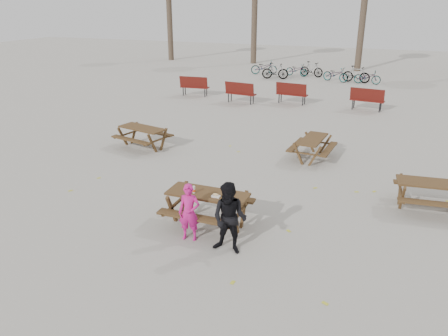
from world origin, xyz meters
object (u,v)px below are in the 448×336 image
(main_picnic_table, at_px, (208,201))
(picnic_table_east, at_px, (432,196))
(picnic_table_north, at_px, (143,137))
(child, at_px, (189,212))
(food_tray, at_px, (216,196))
(adult, at_px, (230,218))
(soda_bottle, at_px, (194,190))
(picnic_table_far, at_px, (312,148))

(main_picnic_table, relative_size, picnic_table_east, 1.08)
(picnic_table_north, bearing_deg, child, -37.16)
(main_picnic_table, distance_m, food_tray, 0.35)
(child, bearing_deg, picnic_table_east, 23.92)
(adult, relative_size, picnic_table_east, 0.89)
(soda_bottle, distance_m, picnic_table_east, 5.71)
(soda_bottle, distance_m, picnic_table_far, 5.58)
(soda_bottle, relative_size, picnic_table_east, 0.10)
(picnic_table_far, bearing_deg, picnic_table_east, -122.86)
(soda_bottle, xyz_separation_m, picnic_table_east, (5.00, 2.71, -0.49))
(main_picnic_table, height_order, food_tray, food_tray)
(child, xyz_separation_m, picnic_table_east, (4.83, 3.33, -0.26))
(soda_bottle, bearing_deg, picnic_table_far, 72.64)
(food_tray, relative_size, picnic_table_north, 0.11)
(main_picnic_table, distance_m, picnic_table_north, 5.96)
(food_tray, distance_m, picnic_table_east, 5.26)
(child, height_order, picnic_table_east, child)
(picnic_table_east, xyz_separation_m, picnic_table_far, (-3.34, 2.59, -0.02))
(child, relative_size, picnic_table_north, 0.75)
(main_picnic_table, bearing_deg, picnic_table_north, 134.93)
(food_tray, bearing_deg, adult, -51.56)
(picnic_table_east, bearing_deg, food_tray, -154.24)
(picnic_table_east, height_order, picnic_table_north, picnic_table_east)
(soda_bottle, height_order, picnic_table_east, soda_bottle)
(food_tray, xyz_separation_m, picnic_table_east, (4.47, 2.74, -0.43))
(picnic_table_far, bearing_deg, main_picnic_table, 170.06)
(food_tray, height_order, picnic_table_east, food_tray)
(food_tray, bearing_deg, main_picnic_table, 151.46)
(food_tray, bearing_deg, child, -120.89)
(soda_bottle, xyz_separation_m, child, (0.17, -0.62, -0.22))
(food_tray, distance_m, soda_bottle, 0.53)
(main_picnic_table, xyz_separation_m, soda_bottle, (-0.28, -0.11, 0.26))
(main_picnic_table, height_order, child, child)
(food_tray, bearing_deg, picnic_table_east, 31.49)
(food_tray, height_order, child, child)
(adult, bearing_deg, picnic_table_east, 42.67)
(child, height_order, picnic_table_far, child)
(picnic_table_north, distance_m, picnic_table_far, 5.67)
(adult, bearing_deg, soda_bottle, 145.88)
(picnic_table_far, bearing_deg, food_tray, 172.97)
(main_picnic_table, height_order, picnic_table_far, main_picnic_table)
(child, relative_size, picnic_table_far, 0.80)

